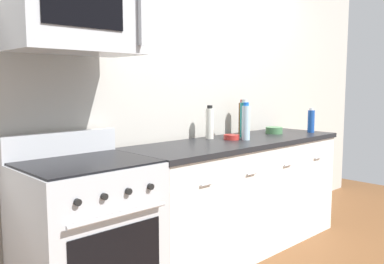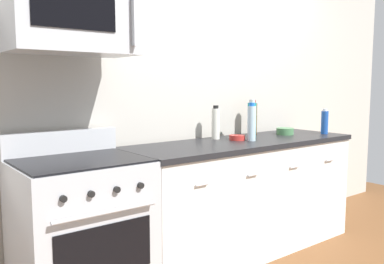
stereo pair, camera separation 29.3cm
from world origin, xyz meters
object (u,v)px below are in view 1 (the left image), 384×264
object	(u,v)px
bottle_soda_blue	(311,121)
bottle_vinegar_white	(210,123)
range_oven	(87,235)
bowl_green_glaze	(274,130)
bottle_sparkling_teal	(244,119)
bottle_water_clear	(246,122)
bowl_red_small	(232,137)
bottle_wine_amber	(243,118)
microwave	(76,18)

from	to	relation	value
bottle_soda_blue	bottle_vinegar_white	size ratio (longest dim) A/B	0.83
range_oven	bowl_green_glaze	distance (m)	2.02
bottle_sparkling_teal	bottle_vinegar_white	size ratio (longest dim) A/B	1.17
bottle_water_clear	bottle_sparkling_teal	world-z (taller)	bottle_sparkling_teal
bottle_water_clear	bowl_red_small	size ratio (longest dim) A/B	2.35
bottle_wine_amber	bowl_green_glaze	size ratio (longest dim) A/B	2.02
bottle_water_clear	bottle_wine_amber	distance (m)	0.41
bottle_wine_amber	bottle_vinegar_white	size ratio (longest dim) A/B	1.12
bottle_soda_blue	bowl_red_small	bearing A→B (deg)	168.92
bottle_sparkling_teal	bowl_red_small	xyz separation A→B (m)	(-0.20, -0.03, -0.13)
range_oven	bottle_sparkling_teal	xyz separation A→B (m)	(1.56, 0.08, 0.61)
bottle_wine_amber	bottle_vinegar_white	xyz separation A→B (m)	(-0.46, -0.02, -0.02)
range_oven	bottle_wine_amber	distance (m)	1.84
bottle_soda_blue	bowl_red_small	distance (m)	0.95
bottle_soda_blue	microwave	bearing A→B (deg)	175.39
range_oven	bottle_sparkling_teal	size ratio (longest dim) A/B	3.28
range_oven	microwave	bearing A→B (deg)	89.71
bottle_water_clear	bottle_sparkling_teal	bearing A→B (deg)	43.39
bottle_vinegar_white	range_oven	bearing A→B (deg)	-170.94
range_oven	bowl_red_small	distance (m)	1.44
microwave	bottle_vinegar_white	xyz separation A→B (m)	(1.27, 0.16, -0.70)
bottle_wine_amber	bottle_vinegar_white	distance (m)	0.46
bottle_soda_blue	bowl_red_small	world-z (taller)	bottle_soda_blue
bottle_vinegar_white	bowl_red_small	world-z (taller)	bottle_vinegar_white
bottle_water_clear	microwave	bearing A→B (deg)	176.11
microwave	bottle_soda_blue	world-z (taller)	microwave
microwave	bottle_wine_amber	distance (m)	1.86
bottle_wine_amber	bowl_red_small	world-z (taller)	bottle_wine_amber
bottle_vinegar_white	bottle_soda_blue	bearing A→B (deg)	-18.51
bowl_red_small	microwave	bearing A→B (deg)	179.89
microwave	bowl_red_small	distance (m)	1.58
bottle_vinegar_white	microwave	bearing A→B (deg)	-172.92
bottle_water_clear	bottle_soda_blue	xyz separation A→B (m)	(0.86, -0.09, -0.04)
bottle_water_clear	bottle_vinegar_white	distance (m)	0.30
bowl_green_glaze	bottle_sparkling_teal	bearing A→B (deg)	176.00
bottle_water_clear	bottle_sparkling_teal	distance (m)	0.19
bottle_water_clear	bottle_vinegar_white	xyz separation A→B (m)	(-0.16, 0.26, -0.01)
bottle_sparkling_teal	microwave	bearing A→B (deg)	-178.88
microwave	bottle_sparkling_teal	bearing A→B (deg)	1.12
bottle_sparkling_teal	bowl_red_small	bearing A→B (deg)	-170.61
microwave	bottle_wine_amber	size ratio (longest dim) A/B	2.38
bottle_vinegar_white	bottle_sparkling_teal	bearing A→B (deg)	-23.34
bottle_sparkling_teal	bowl_red_small	world-z (taller)	bottle_sparkling_teal
bowl_green_glaze	bottle_soda_blue	bearing A→B (deg)	-29.82
bottle_sparkling_teal	bowl_green_glaze	world-z (taller)	bottle_sparkling_teal
bottle_soda_blue	bottle_sparkling_teal	xyz separation A→B (m)	(-0.73, 0.22, 0.05)
bottle_water_clear	bowl_green_glaze	world-z (taller)	bottle_water_clear
microwave	bottle_water_clear	world-z (taller)	microwave
bowl_green_glaze	microwave	bearing A→B (deg)	-179.92
range_oven	bowl_green_glaze	world-z (taller)	range_oven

